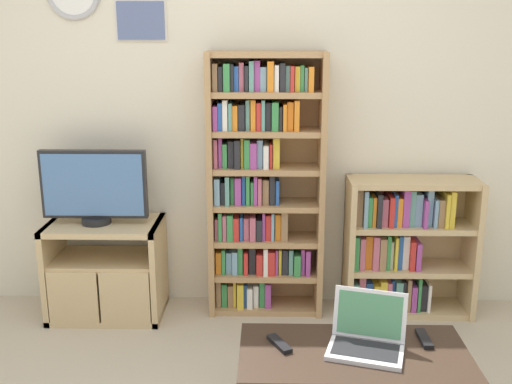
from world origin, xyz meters
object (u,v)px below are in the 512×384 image
Objects in this scene: television at (94,187)px; remote_far_from_laptop at (424,339)px; laptop at (367,336)px; tv_stand at (106,269)px; remote_near_laptop at (279,344)px; bookshelf_short at (400,246)px; bookshelf_tall at (260,185)px; coffee_table at (354,362)px.

television is 4.04× the size of remote_far_from_laptop.
remote_far_from_laptop is at bearing 30.35° from laptop.
laptop is at bearing 13.62° from remote_far_from_laptop.
tv_stand is 1.88m from laptop.
remote_far_from_laptop is (0.65, 0.06, 0.00)m from remote_near_laptop.
tv_stand is 1.88× the size of laptop.
tv_stand is 0.80× the size of bookshelf_short.
tv_stand is at bearing -74.76° from remote_near_laptop.
bookshelf_tall is at bearing 6.55° from television.
bookshelf_short is at bearing 70.00° from coffee_table.
tv_stand is at bearing 157.10° from laptop.
television is 0.39× the size of bookshelf_tall.
tv_stand is 4.37× the size of remote_near_laptop.
remote_far_from_laptop is at bearing -32.38° from tv_stand.
remote_near_laptop is at bearing -166.07° from laptop.
bookshelf_tall is 1.48m from remote_far_from_laptop.
bookshelf_tall is at bearing -59.35° from remote_far_from_laptop.
tv_stand is 1.12m from bookshelf_tall.
bookshelf_tall is 1.34m from remote_near_laptop.
tv_stand is 1.85m from coffee_table.
bookshelf_short reaches higher than tv_stand.
television is 1.72× the size of laptop.
laptop reaches higher than remote_near_laptop.
bookshelf_tall is (1.02, 0.12, -0.01)m from television.
remote_near_laptop is at bearing -85.44° from bookshelf_tall.
television reaches higher than remote_far_from_laptop.
laptop reaches higher than coffee_table.
laptop is 2.32× the size of remote_near_laptop.
bookshelf_tall is 0.98m from bookshelf_short.
bookshelf_tall is 1.87× the size of bookshelf_short.
laptop is 0.28m from remote_far_from_laptop.
tv_stand reaches higher than remote_far_from_laptop.
coffee_table is 0.35m from remote_far_from_laptop.
tv_stand is 1.09× the size of television.
coffee_table is at bearing -40.45° from tv_stand.
television is 1.03m from bookshelf_tall.
bookshelf_short is (1.92, 0.10, -0.41)m from television.
bookshelf_short is (0.90, -0.01, -0.40)m from bookshelf_tall.
remote_far_from_laptop is (1.77, -1.10, -0.40)m from television.
coffee_table is at bearing -39.70° from television.
remote_far_from_laptop is at bearing 17.20° from coffee_table.
remote_near_laptop reaches higher than coffee_table.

